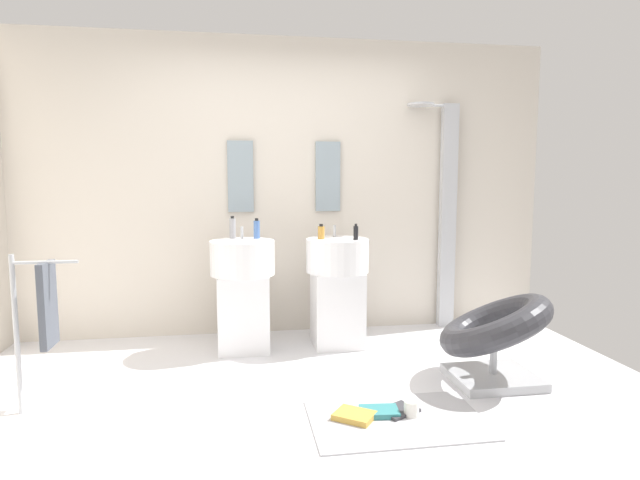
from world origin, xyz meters
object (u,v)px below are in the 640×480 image
object	(u,v)px
lounge_chair	(494,332)
soap_bottle_amber	(321,232)
shower_column	(446,211)
pedestal_sink_left	(243,289)
pedestal_sink_right	(337,286)
soap_bottle_blue	(257,229)
magazine_charcoal	(398,411)
soap_bottle_black	(356,233)
magazine_teal	(379,412)
magazine_ochre	(354,416)
towel_rack	(43,308)
soap_bottle_grey	(233,228)
coffee_mug	(411,408)

from	to	relation	value
lounge_chair	soap_bottle_amber	distance (m)	1.54
soap_bottle_amber	shower_column	bearing A→B (deg)	17.75
pedestal_sink_left	pedestal_sink_right	xyz separation A→B (m)	(0.77, 0.00, 0.00)
pedestal_sink_left	soap_bottle_blue	world-z (taller)	soap_bottle_blue
shower_column	lounge_chair	world-z (taller)	shower_column
pedestal_sink_right	magazine_charcoal	xyz separation A→B (m)	(0.11, -1.34, -0.48)
shower_column	magazine_charcoal	size ratio (longest dim) A/B	9.40
soap_bottle_amber	soap_bottle_black	distance (m)	0.29
pedestal_sink_right	soap_bottle_blue	size ratio (longest dim) A/B	5.97
magazine_teal	soap_bottle_blue	bearing A→B (deg)	118.83
pedestal_sink_left	lounge_chair	bearing A→B (deg)	-30.07
magazine_charcoal	magazine_ochre	bearing A→B (deg)	159.39
pedestal_sink_right	shower_column	size ratio (longest dim) A/B	0.48
towel_rack	magazine_charcoal	xyz separation A→B (m)	(2.05, -0.36, -0.61)
shower_column	magazine_teal	xyz separation A→B (m)	(-1.11, -1.77, -1.05)
soap_bottle_black	magazine_charcoal	bearing A→B (deg)	-91.05
pedestal_sink_right	towel_rack	world-z (taller)	pedestal_sink_right
soap_bottle_black	magazine_ochre	bearing A→B (deg)	-103.00
pedestal_sink_right	lounge_chair	xyz separation A→B (m)	(0.90, -0.96, -0.15)
towel_rack	shower_column	bearing A→B (deg)	24.68
soap_bottle_blue	soap_bottle_amber	distance (m)	0.53
pedestal_sink_left	pedestal_sink_right	distance (m)	0.77
shower_column	towel_rack	world-z (taller)	shower_column
magazine_ochre	magazine_charcoal	xyz separation A→B (m)	(0.28, 0.04, -0.01)
soap_bottle_grey	soap_bottle_amber	bearing A→B (deg)	-11.98
coffee_mug	soap_bottle_grey	distance (m)	2.08
pedestal_sink_left	soap_bottle_blue	bearing A→B (deg)	48.39
magazine_ochre	soap_bottle_black	xyz separation A→B (m)	(0.30, 1.29, 0.92)
pedestal_sink_right	soap_bottle_amber	bearing A→B (deg)	171.81
soap_bottle_black	pedestal_sink_left	bearing A→B (deg)	174.44
soap_bottle_blue	soap_bottle_grey	bearing A→B (deg)	170.20
magazine_ochre	soap_bottle_black	world-z (taller)	soap_bottle_black
lounge_chair	magazine_ochre	distance (m)	1.18
pedestal_sink_right	coffee_mug	size ratio (longest dim) A/B	11.21
magazine_teal	soap_bottle_grey	xyz separation A→B (m)	(-0.84, 1.52, 0.95)
soap_bottle_amber	magazine_ochre	bearing A→B (deg)	-91.38
shower_column	soap_bottle_grey	size ratio (longest dim) A/B	11.09
pedestal_sink_left	towel_rack	distance (m)	1.53
soap_bottle_blue	pedestal_sink_right	bearing A→B (deg)	-11.86
lounge_chair	magazine_teal	distance (m)	1.04
lounge_chair	soap_bottle_amber	bearing A→B (deg)	136.25
magazine_ochre	soap_bottle_blue	size ratio (longest dim) A/B	1.32
soap_bottle_grey	magazine_teal	bearing A→B (deg)	-61.25
shower_column	soap_bottle_grey	xyz separation A→B (m)	(-1.95, -0.24, -0.10)
soap_bottle_amber	soap_bottle_grey	bearing A→B (deg)	168.02
coffee_mug	magazine_charcoal	bearing A→B (deg)	136.23
pedestal_sink_left	coffee_mug	size ratio (longest dim) A/B	11.21
coffee_mug	soap_bottle_black	size ratio (longest dim) A/B	0.68
soap_bottle_blue	soap_bottle_black	size ratio (longest dim) A/B	1.28
magazine_teal	soap_bottle_blue	world-z (taller)	soap_bottle_blue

